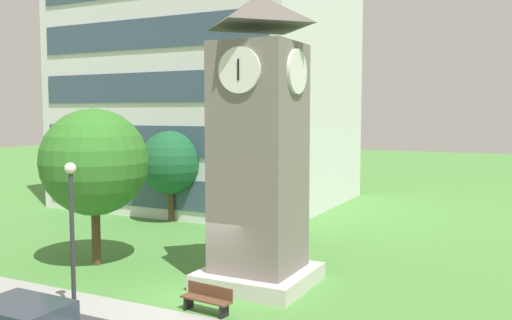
{
  "coord_description": "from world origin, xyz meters",
  "views": [
    {
      "loc": [
        10.26,
        -16.0,
        6.41
      ],
      "look_at": [
        0.62,
        3.11,
        4.61
      ],
      "focal_mm": 38.49,
      "sensor_mm": 36.0,
      "label": 1
    }
  ],
  "objects_px": {
    "clock_tower": "(259,158)",
    "park_bench": "(207,299)",
    "tree_near_tower": "(94,162)",
    "tree_streetside": "(171,163)",
    "street_lamp": "(72,220)"
  },
  "relations": [
    {
      "from": "clock_tower",
      "to": "tree_near_tower",
      "type": "xyz_separation_m",
      "value": [
        -7.38,
        -0.7,
        -0.41
      ]
    },
    {
      "from": "tree_streetside",
      "to": "tree_near_tower",
      "type": "bearing_deg",
      "value": -73.82
    },
    {
      "from": "street_lamp",
      "to": "tree_near_tower",
      "type": "bearing_deg",
      "value": 126.5
    },
    {
      "from": "clock_tower",
      "to": "tree_near_tower",
      "type": "bearing_deg",
      "value": -174.61
    },
    {
      "from": "street_lamp",
      "to": "clock_tower",
      "type": "bearing_deg",
      "value": 56.32
    },
    {
      "from": "clock_tower",
      "to": "tree_near_tower",
      "type": "distance_m",
      "value": 7.42
    },
    {
      "from": "clock_tower",
      "to": "park_bench",
      "type": "distance_m",
      "value": 5.51
    },
    {
      "from": "tree_streetside",
      "to": "clock_tower",
      "type": "bearing_deg",
      "value": -40.0
    },
    {
      "from": "clock_tower",
      "to": "park_bench",
      "type": "bearing_deg",
      "value": -92.97
    },
    {
      "from": "clock_tower",
      "to": "park_bench",
      "type": "xyz_separation_m",
      "value": [
        -0.18,
        -3.4,
        -4.33
      ]
    },
    {
      "from": "park_bench",
      "to": "tree_streetside",
      "type": "distance_m",
      "value": 15.68
    },
    {
      "from": "street_lamp",
      "to": "tree_streetside",
      "type": "xyz_separation_m",
      "value": [
        -6.28,
        14.02,
        0.42
      ]
    },
    {
      "from": "clock_tower",
      "to": "tree_streetside",
      "type": "bearing_deg",
      "value": 140.0
    },
    {
      "from": "park_bench",
      "to": "tree_near_tower",
      "type": "distance_m",
      "value": 8.64
    },
    {
      "from": "tree_streetside",
      "to": "park_bench",
      "type": "bearing_deg",
      "value": -50.19
    }
  ]
}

